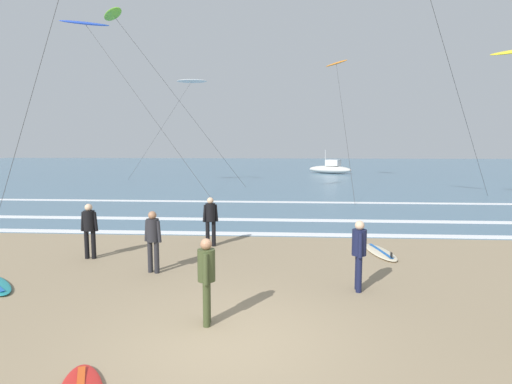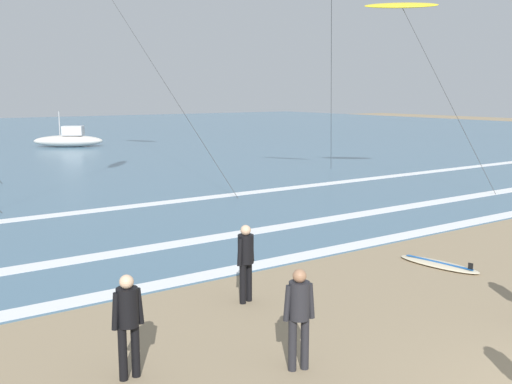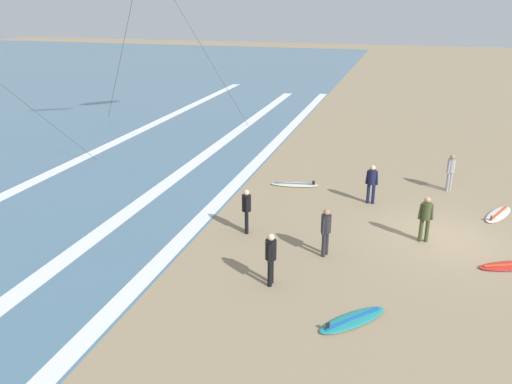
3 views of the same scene
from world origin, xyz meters
The scene contains 9 objects.
wave_foam_shoreline centered at (1.45, 8.51, 0.01)m, with size 51.81×0.60×0.01m, color white.
wave_foam_mid_break centered at (-1.94, 11.48, 0.01)m, with size 57.35×0.68×0.01m, color white.
wave_foam_outer_break centered at (1.51, 17.34, 0.01)m, with size 57.52×0.68×0.01m, color white.
surfer_right_near centered at (-1.42, 6.55, 0.96)m, with size 0.51×0.32×1.60m.
surfer_left_far centered at (-2.39, 3.64, 0.96)m, with size 0.51×0.32×1.60m.
surfer_background_far centered at (-4.63, 4.85, 0.96)m, with size 0.51×0.32×1.60m.
surfboard_near_water centered at (3.86, 5.96, 0.05)m, with size 0.91×2.17×0.25m.
kite_yellow_low_near centered at (12.72, 15.47, 7.88)m, with size 2.91×5.67×8.13m.
offshore_boat centered at (6.26, 42.55, 0.55)m, with size 5.34×4.13×2.70m.
Camera 2 is at (-7.77, -3.00, 4.22)m, focal length 41.61 mm.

